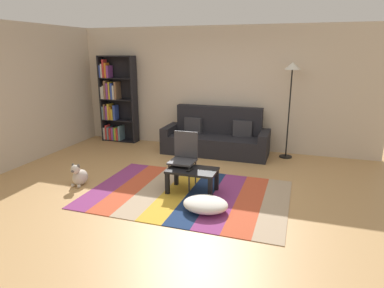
{
  "coord_description": "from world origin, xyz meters",
  "views": [
    {
      "loc": [
        1.76,
        -4.85,
        2.17
      ],
      "look_at": [
        0.05,
        0.34,
        0.65
      ],
      "focal_mm": 31.42,
      "sensor_mm": 36.0,
      "label": 1
    }
  ],
  "objects": [
    {
      "name": "pouf",
      "position": [
        0.6,
        -0.73,
        0.11
      ],
      "size": [
        0.64,
        0.51,
        0.19
      ],
      "primitive_type": "ellipsoid",
      "color": "white",
      "rests_on": "rug"
    },
    {
      "name": "coffee_table",
      "position": [
        0.22,
        -0.16,
        0.32
      ],
      "size": [
        0.77,
        0.47,
        0.37
      ],
      "color": "black",
      "rests_on": "rug"
    },
    {
      "name": "bookshelf",
      "position": [
        -2.57,
        2.3,
        0.94
      ],
      "size": [
        0.9,
        0.28,
        2.06
      ],
      "color": "black",
      "rests_on": "ground_plane"
    },
    {
      "name": "standing_lamp",
      "position": [
        1.53,
        2.19,
        1.63
      ],
      "size": [
        0.32,
        0.32,
        1.95
      ],
      "color": "black",
      "rests_on": "ground_plane"
    },
    {
      "name": "folding_chair",
      "position": [
        0.0,
        0.09,
        0.53
      ],
      "size": [
        0.4,
        0.4,
        0.9
      ],
      "rotation": [
        0.0,
        0.0,
        -0.34
      ],
      "color": "#38383D",
      "rests_on": "ground_plane"
    },
    {
      "name": "dog",
      "position": [
        -1.66,
        -0.47,
        0.16
      ],
      "size": [
        0.22,
        0.35,
        0.4
      ],
      "color": "beige",
      "rests_on": "ground_plane"
    },
    {
      "name": "tv_remote",
      "position": [
        0.2,
        -0.23,
        0.39
      ],
      "size": [
        0.07,
        0.16,
        0.02
      ],
      "primitive_type": "cube",
      "rotation": [
        0.0,
        0.0,
        -0.19
      ],
      "color": "black",
      "rests_on": "coffee_table"
    },
    {
      "name": "rug",
      "position": [
        0.18,
        -0.26,
        0.01
      ],
      "size": [
        3.07,
        2.07,
        0.01
      ],
      "color": "#843370",
      "rests_on": "ground_plane"
    },
    {
      "name": "back_wall",
      "position": [
        0.0,
        2.55,
        1.35
      ],
      "size": [
        6.8,
        0.1,
        2.7
      ],
      "primitive_type": "cube",
      "color": "beige",
      "rests_on": "ground_plane"
    },
    {
      "name": "left_wall",
      "position": [
        -3.4,
        0.75,
        1.35
      ],
      "size": [
        0.1,
        5.5,
        2.7
      ],
      "primitive_type": "cube",
      "color": "beige",
      "rests_on": "ground_plane"
    },
    {
      "name": "couch",
      "position": [
        0.05,
        2.02,
        0.34
      ],
      "size": [
        2.26,
        0.8,
        1.0
      ],
      "color": "black",
      "rests_on": "ground_plane"
    },
    {
      "name": "ground_plane",
      "position": [
        0.0,
        0.0,
        0.0
      ],
      "size": [
        14.0,
        14.0,
        0.0
      ],
      "primitive_type": "plane",
      "color": "tan"
    }
  ]
}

